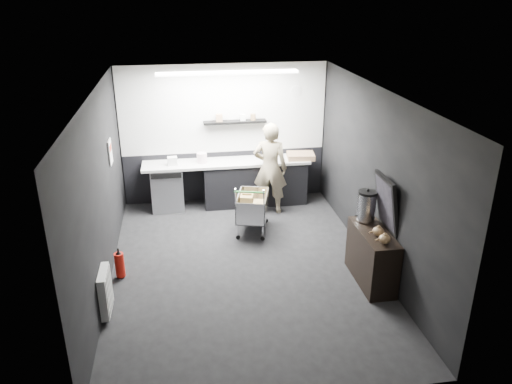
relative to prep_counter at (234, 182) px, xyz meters
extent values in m
plane|color=black|center=(-0.14, -2.42, -0.46)|extent=(5.50, 5.50, 0.00)
plane|color=silver|center=(-0.14, -2.42, 2.24)|extent=(5.50, 5.50, 0.00)
plane|color=black|center=(-0.14, 0.33, 0.89)|extent=(5.50, 0.00, 5.50)
plane|color=black|center=(-0.14, -5.17, 0.89)|extent=(5.50, 0.00, 5.50)
plane|color=black|center=(-2.14, -2.42, 0.89)|extent=(0.00, 5.50, 5.50)
plane|color=black|center=(1.86, -2.42, 0.89)|extent=(0.00, 5.50, 5.50)
cube|color=silver|center=(-0.14, 0.31, 1.39)|extent=(3.95, 0.02, 1.70)
cube|color=black|center=(-0.14, 0.31, 0.04)|extent=(3.95, 0.02, 1.00)
cube|color=black|center=(0.06, 0.20, 1.16)|extent=(1.20, 0.22, 0.04)
cylinder|color=silver|center=(1.26, 0.30, 1.69)|extent=(0.20, 0.03, 0.20)
cube|color=silver|center=(-2.12, -1.12, 1.09)|extent=(0.02, 0.30, 0.40)
cube|color=red|center=(-2.11, -1.12, 1.16)|extent=(0.02, 0.22, 0.10)
cube|color=silver|center=(-2.08, -3.32, -0.11)|extent=(0.10, 0.50, 0.60)
cube|color=white|center=(-0.14, -0.57, 2.21)|extent=(2.40, 0.20, 0.04)
cube|color=black|center=(0.41, 0.00, -0.03)|extent=(2.00, 0.56, 0.85)
cube|color=beige|center=(-0.14, 0.00, 0.42)|extent=(3.20, 0.60, 0.05)
cube|color=#9EA0A5|center=(-1.29, 0.00, -0.03)|extent=(0.60, 0.58, 0.85)
cube|color=black|center=(-1.29, -0.30, 0.32)|extent=(0.56, 0.02, 0.10)
imported|color=beige|center=(0.63, -0.45, 0.42)|extent=(0.74, 0.59, 1.75)
cube|color=silver|center=(0.19, -1.21, -0.17)|extent=(0.69, 0.88, 0.02)
cube|color=silver|center=(-0.06, -1.21, 0.02)|extent=(0.22, 0.76, 0.41)
cube|color=silver|center=(0.43, -1.21, 0.02)|extent=(0.22, 0.76, 0.41)
cube|color=silver|center=(0.19, -1.59, 0.02)|extent=(0.49, 0.15, 0.41)
cube|color=silver|center=(0.19, -0.83, 0.02)|extent=(0.49, 0.15, 0.41)
cylinder|color=silver|center=(-0.03, -1.56, -0.30)|extent=(0.02, 0.02, 0.28)
cylinder|color=silver|center=(0.40, -1.56, -0.30)|extent=(0.02, 0.02, 0.28)
cylinder|color=silver|center=(-0.03, -0.86, -0.30)|extent=(0.02, 0.02, 0.28)
cylinder|color=silver|center=(0.40, -0.86, -0.30)|extent=(0.02, 0.02, 0.28)
cylinder|color=#25892E|center=(0.19, -1.65, 0.46)|extent=(0.50, 0.16, 0.03)
cube|color=olive|center=(0.08, -1.12, 0.01)|extent=(0.28, 0.32, 0.35)
cube|color=olive|center=(0.31, -1.32, -0.01)|extent=(0.26, 0.30, 0.31)
cylinder|color=black|center=(-0.03, -1.56, -0.42)|extent=(0.08, 0.05, 0.07)
cylinder|color=black|center=(-0.03, -0.86, -0.42)|extent=(0.08, 0.05, 0.07)
cylinder|color=black|center=(0.40, -1.56, -0.42)|extent=(0.08, 0.05, 0.07)
cylinder|color=black|center=(0.40, -0.86, -0.42)|extent=(0.08, 0.05, 0.07)
cube|color=black|center=(1.64, -3.09, -0.05)|extent=(0.41, 1.08, 0.81)
cylinder|color=silver|center=(1.64, -2.73, 0.58)|extent=(0.27, 0.27, 0.41)
cylinder|color=black|center=(1.64, -2.73, 0.80)|extent=(0.27, 0.27, 0.04)
sphere|color=black|center=(1.64, -2.73, 0.84)|extent=(0.05, 0.05, 0.05)
ellipsoid|color=brown|center=(1.64, -3.23, 0.42)|extent=(0.16, 0.16, 0.13)
ellipsoid|color=brown|center=(1.64, -3.46, 0.42)|extent=(0.16, 0.16, 0.13)
cube|color=black|center=(1.80, -3.05, 0.76)|extent=(0.19, 0.63, 0.81)
cube|color=black|center=(1.78, -3.05, 0.76)|extent=(0.13, 0.54, 0.69)
cylinder|color=#B6150C|center=(-1.99, -2.43, -0.25)|extent=(0.14, 0.14, 0.38)
cone|color=black|center=(-1.99, -2.43, -0.03)|extent=(0.09, 0.09, 0.06)
cylinder|color=black|center=(-1.99, -2.43, 0.00)|extent=(0.03, 0.03, 0.06)
cube|color=#977250|center=(1.31, -0.05, 0.49)|extent=(0.56, 0.45, 0.10)
cylinder|color=silver|center=(-0.60, 0.00, 0.54)|extent=(0.19, 0.19, 0.19)
cube|color=silver|center=(-1.16, -0.05, 0.52)|extent=(0.19, 0.15, 0.16)
camera|label=1|loc=(-1.00, -9.04, 3.58)|focal=35.00mm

